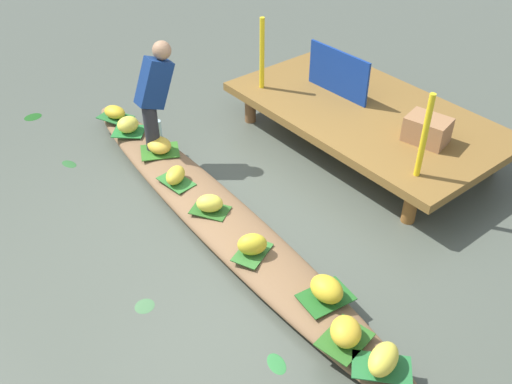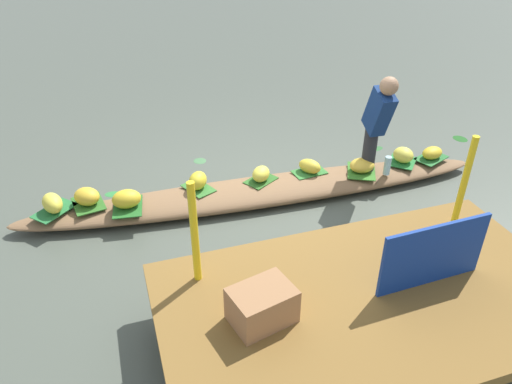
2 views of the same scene
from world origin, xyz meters
name	(u,v)px [view 2 (image 2 of 2)]	position (x,y,z in m)	size (l,w,h in m)	color
canal_water	(260,199)	(0.00, 0.00, 0.00)	(40.00, 40.00, 0.00)	#4E554A
dock_platform	(369,302)	(-0.13, 2.24, 0.41)	(3.20, 1.80, 0.47)	brown
vendor_boat	(260,191)	(0.00, 0.00, 0.10)	(5.49, 0.63, 0.20)	brown
leaf_mat_0	(402,161)	(-1.85, 0.03, 0.20)	(0.36, 0.30, 0.01)	#257632
banana_bunch_0	(403,155)	(-1.85, 0.03, 0.30)	(0.26, 0.23, 0.19)	#E9D84A
leaf_mat_1	(431,158)	(-2.25, 0.07, 0.20)	(0.41, 0.26, 0.01)	#256A2F
banana_bunch_1	(432,153)	(-2.25, 0.07, 0.28)	(0.29, 0.20, 0.15)	gold
leaf_mat_2	(361,171)	(-1.25, 0.10, 0.20)	(0.42, 0.33, 0.01)	#337123
banana_bunch_2	(362,165)	(-1.25, 0.10, 0.28)	(0.30, 0.25, 0.16)	gold
leaf_mat_3	(54,211)	(2.24, -0.15, 0.20)	(0.43, 0.25, 0.01)	#267037
banana_bunch_3	(52,203)	(2.24, -0.15, 0.30)	(0.31, 0.19, 0.19)	yellow
leaf_mat_4	(309,172)	(-0.65, -0.08, 0.20)	(0.39, 0.23, 0.01)	#30742F
banana_bunch_4	(310,166)	(-0.65, -0.08, 0.28)	(0.28, 0.18, 0.16)	gold
leaf_mat_5	(128,207)	(1.50, 0.01, 0.20)	(0.42, 0.30, 0.01)	#226122
banana_bunch_5	(127,199)	(1.50, 0.01, 0.30)	(0.30, 0.23, 0.20)	gold
leaf_mat_6	(198,188)	(0.70, -0.13, 0.20)	(0.37, 0.25, 0.01)	#34712D
banana_bunch_6	(198,181)	(0.70, -0.13, 0.30)	(0.27, 0.19, 0.20)	yellow
leaf_mat_7	(88,204)	(1.90, -0.18, 0.20)	(0.40, 0.31, 0.01)	#2E6622
banana_bunch_7	(87,196)	(1.90, -0.18, 0.30)	(0.28, 0.24, 0.19)	gold
leaf_mat_8	(261,180)	(-0.03, -0.07, 0.20)	(0.36, 0.24, 0.01)	#2B6121
banana_bunch_8	(261,174)	(-0.03, -0.07, 0.29)	(0.26, 0.19, 0.17)	yellow
vendor_person	(378,119)	(-1.33, 0.16, 0.90)	(0.21, 0.46, 1.23)	#28282D
water_bottle	(387,166)	(-1.50, 0.24, 0.31)	(0.08, 0.08, 0.23)	#ABD0D4
market_banner	(433,255)	(-0.63, 2.24, 0.75)	(0.91, 0.03, 0.55)	navy
railing_post_west	(464,182)	(-1.33, 1.64, 0.91)	(0.06, 0.06, 0.89)	yellow
railing_post_east	(194,233)	(1.07, 1.64, 0.91)	(0.06, 0.06, 0.89)	yellow
produce_crate	(262,305)	(0.73, 2.21, 0.61)	(0.44, 0.32, 0.28)	#9E6E47
drifting_plant_0	(200,161)	(0.47, -1.13, 0.00)	(0.18, 0.17, 0.01)	#447446
drifting_plant_1	(114,194)	(1.63, -0.63, 0.00)	(0.21, 0.13, 0.01)	#307E3B
drifting_plant_2	(377,149)	(-1.95, -0.72, 0.00)	(0.21, 0.12, 0.01)	#295E2C
drifting_plant_3	(460,139)	(-3.27, -0.62, 0.00)	(0.23, 0.19, 0.01)	#195118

